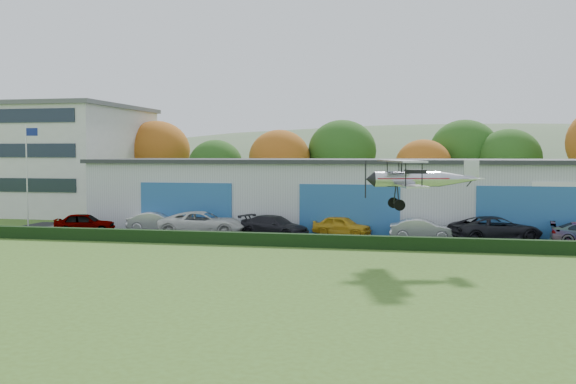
% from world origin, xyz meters
% --- Properties ---
extents(ground, '(300.00, 300.00, 0.00)m').
position_xyz_m(ground, '(0.00, 0.00, 0.00)').
color(ground, '#425E1D').
rests_on(ground, ground).
extents(apron, '(48.00, 9.00, 0.05)m').
position_xyz_m(apron, '(3.00, 21.00, 0.03)').
color(apron, black).
rests_on(apron, ground).
extents(hedge, '(46.00, 0.60, 0.80)m').
position_xyz_m(hedge, '(3.00, 16.20, 0.40)').
color(hedge, black).
rests_on(hedge, ground).
extents(hangar, '(40.60, 12.60, 5.30)m').
position_xyz_m(hangar, '(5.00, 27.98, 2.66)').
color(hangar, '#B2B7BC').
rests_on(hangar, ground).
extents(office_block, '(20.60, 15.60, 10.40)m').
position_xyz_m(office_block, '(-28.00, 35.00, 5.21)').
color(office_block, silver).
rests_on(office_block, ground).
extents(flagpole, '(1.05, 0.10, 8.00)m').
position_xyz_m(flagpole, '(-19.88, 22.00, 4.78)').
color(flagpole, silver).
rests_on(flagpole, ground).
extents(tree_belt, '(75.70, 13.22, 10.12)m').
position_xyz_m(tree_belt, '(0.85, 40.62, 5.61)').
color(tree_belt, '#3D2614').
rests_on(tree_belt, ground).
extents(distant_hills, '(430.00, 196.00, 56.00)m').
position_xyz_m(distant_hills, '(-4.38, 140.00, -13.05)').
color(distant_hills, '#4C6642').
rests_on(distant_hills, ground).
extents(car_0, '(4.52, 2.80, 1.44)m').
position_xyz_m(car_0, '(-13.69, 19.39, 0.77)').
color(car_0, gray).
rests_on(car_0, apron).
extents(car_1, '(4.38, 1.89, 1.40)m').
position_xyz_m(car_1, '(-9.06, 21.47, 0.75)').
color(car_1, silver).
rests_on(car_1, apron).
extents(car_2, '(6.36, 3.66, 1.67)m').
position_xyz_m(car_2, '(-4.97, 19.86, 0.88)').
color(car_2, silver).
rests_on(car_2, apron).
extents(car_3, '(5.44, 3.71, 1.46)m').
position_xyz_m(car_3, '(0.14, 20.00, 0.78)').
color(car_3, black).
rests_on(car_3, apron).
extents(car_4, '(4.36, 2.66, 1.39)m').
position_xyz_m(car_4, '(4.56, 21.59, 0.74)').
color(car_4, gold).
rests_on(car_4, apron).
extents(car_5, '(4.31, 1.64, 1.40)m').
position_xyz_m(car_5, '(10.01, 20.63, 0.75)').
color(car_5, silver).
rests_on(car_5, apron).
extents(car_6, '(6.49, 4.78, 1.64)m').
position_xyz_m(car_6, '(14.67, 20.71, 0.87)').
color(car_6, black).
rests_on(car_6, apron).
extents(biplane, '(5.93, 6.73, 2.51)m').
position_xyz_m(biplane, '(9.71, 10.84, 4.53)').
color(biplane, silver).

